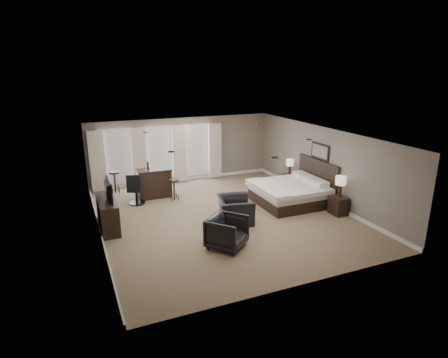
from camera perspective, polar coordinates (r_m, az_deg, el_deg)
name	(u,v)px	position (r m, az deg, el deg)	size (l,w,h in m)	color
room	(223,177)	(11.50, -0.13, 0.31)	(7.60, 8.60, 2.64)	#7C664E
window_bay	(159,155)	(15.02, -9.83, 3.62)	(5.25, 0.20, 2.30)	silver
bed	(291,183)	(12.98, 10.12, -0.66)	(2.28, 2.18, 1.45)	silver
nightstand_near	(339,206)	(12.54, 17.05, -3.89)	(0.44, 0.54, 0.58)	black
nightstand_far	(289,181)	(14.74, 9.89, -0.37)	(0.41, 0.50, 0.55)	black
lamp_near	(340,187)	(12.34, 17.30, -1.13)	(0.33, 0.33, 0.68)	beige
lamp_far	(290,167)	(14.58, 10.00, 1.80)	(0.29, 0.29, 0.61)	beige
wall_art	(320,151)	(13.36, 14.39, 4.11)	(0.04, 0.96, 0.56)	slate
dresser	(108,215)	(11.38, -17.28, -5.21)	(0.50, 1.53, 0.89)	black
tv	(106,198)	(11.21, -17.51, -2.78)	(1.03, 0.60, 0.14)	black
armchair_near	(235,205)	(11.39, 1.65, -4.05)	(1.17, 0.76, 1.02)	black
armchair_far	(227,231)	(9.82, 0.46, -7.88)	(0.90, 0.85, 0.93)	black
bar_counter	(154,183)	(13.72, -10.57, -0.61)	(1.21, 0.63, 1.05)	black
bar_stool_left	(115,182)	(14.57, -16.28, -0.46)	(0.39, 0.39, 0.82)	black
bar_stool_right	(174,190)	(13.35, -7.62, -1.64)	(0.36, 0.36, 0.75)	black
desk_chair	(136,188)	(13.15, -13.27, -1.40)	(0.57, 0.57, 1.11)	black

